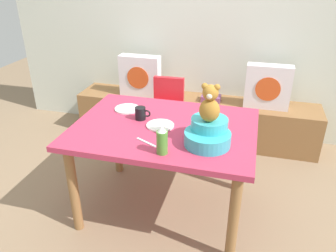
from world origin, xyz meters
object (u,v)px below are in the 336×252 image
coffee_mug (141,113)px  infant_seat_teal (208,134)px  highchair (166,108)px  dinner_plate_far (160,125)px  ketchup_bottle (162,141)px  pillow_floral_right (268,87)px  teddy_bear (210,104)px  dining_table (164,138)px  pillow_floral_left (140,76)px  book_stack (211,98)px  dinner_plate_near (127,109)px

coffee_mug → infant_seat_teal: bearing=-23.4°
highchair → infant_seat_teal: size_ratio=2.39×
highchair → dinner_plate_far: bearing=-77.5°
ketchup_bottle → pillow_floral_right: bearing=67.9°
teddy_bear → dinner_plate_far: (-0.37, 0.16, -0.27)m
coffee_mug → dining_table: bearing=-17.3°
pillow_floral_left → teddy_bear: bearing=-55.5°
highchair → coffee_mug: bearing=-89.4°
teddy_bear → highchair: bearing=119.4°
highchair → pillow_floral_left: bearing=134.4°
pillow_floral_right → dining_table: size_ratio=0.34×
pillow_floral_right → teddy_bear: teddy_bear is taller
pillow_floral_left → pillow_floral_right: bearing=0.0°
teddy_bear → dinner_plate_far: size_ratio=1.25×
pillow_floral_right → teddy_bear: 1.48m
dining_table → ketchup_bottle: bearing=-76.6°
dining_table → book_stack: bearing=82.2°
ketchup_bottle → coffee_mug: size_ratio=1.54×
highchair → dinner_plate_far: highchair is taller
pillow_floral_right → dining_table: bearing=-121.0°
pillow_floral_left → highchair: bearing=-45.6°
pillow_floral_right → dinner_plate_near: pillow_floral_right is taller
infant_seat_teal → ketchup_bottle: ketchup_bottle is taller
book_stack → dining_table: dining_table is taller
coffee_mug → dinner_plate_far: 0.19m
book_stack → infant_seat_teal: size_ratio=0.61×
infant_seat_teal → ketchup_bottle: bearing=-142.4°
highchair → book_stack: bearing=49.2°
dining_table → infant_seat_teal: infant_seat_teal is taller
coffee_mug → highchair: bearing=90.6°
pillow_floral_right → teddy_bear: size_ratio=1.76×
ketchup_bottle → dinner_plate_near: ketchup_bottle is taller
teddy_bear → coffee_mug: 0.63m
pillow_floral_left → infant_seat_teal: same height
book_stack → dining_table: bearing=-97.8°
dining_table → highchair: size_ratio=1.65×
dining_table → dinner_plate_near: (-0.37, 0.20, 0.10)m
book_stack → highchair: (-0.38, -0.44, 0.03)m
teddy_bear → pillow_floral_right: bearing=74.3°
pillow_floral_right → ketchup_bottle: bearing=-112.1°
ketchup_bottle → dining_table: bearing=103.4°
infant_seat_teal → teddy_bear: bearing=-90.0°
book_stack → ketchup_bottle: 1.64m
teddy_bear → pillow_floral_left: bearing=124.5°
pillow_floral_right → dinner_plate_near: (-1.09, -1.01, 0.07)m
dinner_plate_near → book_stack: bearing=62.6°
pillow_floral_right → book_stack: 0.59m
infant_seat_teal → coffee_mug: size_ratio=2.75×
book_stack → dining_table: size_ratio=0.15×
dining_table → ketchup_bottle: ketchup_bottle is taller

